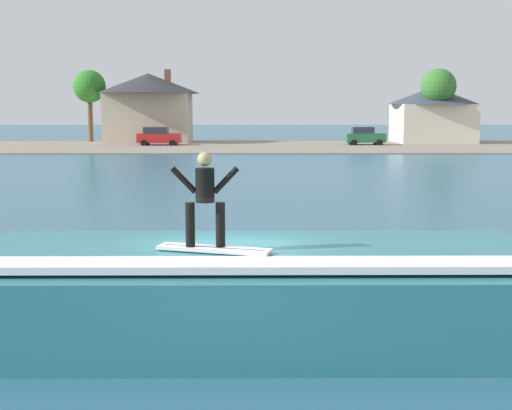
{
  "coord_description": "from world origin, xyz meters",
  "views": [
    {
      "loc": [
        0.43,
        -12.59,
        4.03
      ],
      "look_at": [
        0.54,
        2.56,
        1.86
      ],
      "focal_mm": 49.38,
      "sensor_mm": 36.0,
      "label": 1
    }
  ],
  "objects_px": {
    "car_far_shore": "(365,136)",
    "surfboard": "(214,249)",
    "tree_short_bushy": "(89,87)",
    "house_gabled_white": "(433,112)",
    "house_with_chimney": "(148,102)",
    "surfer": "(205,194)",
    "wave_crest": "(257,290)",
    "car_near_shore": "(159,136)",
    "tree_tall_bare": "(438,87)"
  },
  "relations": [
    {
      "from": "tree_short_bushy",
      "to": "surfboard",
      "type": "bearing_deg",
      "value": -75.56
    },
    {
      "from": "house_with_chimney",
      "to": "car_near_shore",
      "type": "bearing_deg",
      "value": -73.18
    },
    {
      "from": "car_near_shore",
      "to": "tree_tall_bare",
      "type": "xyz_separation_m",
      "value": [
        27.96,
        2.32,
        4.84
      ]
    },
    {
      "from": "car_far_shore",
      "to": "surfboard",
      "type": "bearing_deg",
      "value": -101.54
    },
    {
      "from": "car_near_shore",
      "to": "house_gabled_white",
      "type": "distance_m",
      "value": 28.73
    },
    {
      "from": "house_gabled_white",
      "to": "tree_tall_bare",
      "type": "xyz_separation_m",
      "value": [
        -0.22,
        -2.77,
        2.55
      ]
    },
    {
      "from": "car_near_shore",
      "to": "tree_short_bushy",
      "type": "distance_m",
      "value": 11.81
    },
    {
      "from": "surfboard",
      "to": "tree_short_bushy",
      "type": "height_order",
      "value": "tree_short_bushy"
    },
    {
      "from": "car_near_shore",
      "to": "tree_tall_bare",
      "type": "height_order",
      "value": "tree_tall_bare"
    },
    {
      "from": "wave_crest",
      "to": "house_with_chimney",
      "type": "relative_size",
      "value": 0.94
    },
    {
      "from": "surfer",
      "to": "car_far_shore",
      "type": "bearing_deg",
      "value": 78.31
    },
    {
      "from": "tree_tall_bare",
      "to": "house_gabled_white",
      "type": "bearing_deg",
      "value": 85.51
    },
    {
      "from": "surfboard",
      "to": "tree_short_bushy",
      "type": "distance_m",
      "value": 66.9
    },
    {
      "from": "car_far_shore",
      "to": "tree_short_bushy",
      "type": "bearing_deg",
      "value": 167.17
    },
    {
      "from": "wave_crest",
      "to": "tree_short_bushy",
      "type": "bearing_deg",
      "value": 105.18
    },
    {
      "from": "tree_tall_bare",
      "to": "tree_short_bushy",
      "type": "distance_m",
      "value": 36.45
    },
    {
      "from": "surfboard",
      "to": "tree_short_bushy",
      "type": "bearing_deg",
      "value": 104.44
    },
    {
      "from": "wave_crest",
      "to": "surfer",
      "type": "bearing_deg",
      "value": -148.19
    },
    {
      "from": "surfboard",
      "to": "car_near_shore",
      "type": "bearing_deg",
      "value": 98.34
    },
    {
      "from": "wave_crest",
      "to": "car_near_shore",
      "type": "height_order",
      "value": "car_near_shore"
    },
    {
      "from": "car_near_shore",
      "to": "car_far_shore",
      "type": "xyz_separation_m",
      "value": [
        20.33,
        0.46,
        -0.0
      ]
    },
    {
      "from": "surfer",
      "to": "tree_tall_bare",
      "type": "bearing_deg",
      "value": 71.86
    },
    {
      "from": "car_near_shore",
      "to": "house_with_chimney",
      "type": "height_order",
      "value": "house_with_chimney"
    },
    {
      "from": "house_with_chimney",
      "to": "tree_short_bushy",
      "type": "relative_size",
      "value": 1.41
    },
    {
      "from": "wave_crest",
      "to": "tree_tall_bare",
      "type": "xyz_separation_m",
      "value": [
        18.77,
        59.42,
        5.04
      ]
    },
    {
      "from": "surfer",
      "to": "car_far_shore",
      "type": "relative_size",
      "value": 0.42
    },
    {
      "from": "house_gabled_white",
      "to": "tree_short_bushy",
      "type": "distance_m",
      "value": 36.51
    },
    {
      "from": "surfboard",
      "to": "house_gabled_white",
      "type": "relative_size",
      "value": 0.21
    },
    {
      "from": "surfboard",
      "to": "tree_short_bushy",
      "type": "xyz_separation_m",
      "value": [
        -16.65,
        64.66,
        4.23
      ]
    },
    {
      "from": "car_far_shore",
      "to": "house_with_chimney",
      "type": "height_order",
      "value": "house_with_chimney"
    },
    {
      "from": "wave_crest",
      "to": "tree_tall_bare",
      "type": "distance_m",
      "value": 62.52
    },
    {
      "from": "surfer",
      "to": "house_gabled_white",
      "type": "xyz_separation_m",
      "value": [
        19.87,
        62.73,
        0.69
      ]
    },
    {
      "from": "surfer",
      "to": "car_near_shore",
      "type": "distance_m",
      "value": 58.26
    },
    {
      "from": "surfboard",
      "to": "surfer",
      "type": "height_order",
      "value": "surfer"
    },
    {
      "from": "surfboard",
      "to": "wave_crest",
      "type": "bearing_deg",
      "value": 39.92
    },
    {
      "from": "tree_tall_bare",
      "to": "surfboard",
      "type": "bearing_deg",
      "value": -108.0
    },
    {
      "from": "car_far_shore",
      "to": "house_gabled_white",
      "type": "xyz_separation_m",
      "value": [
        7.85,
        4.63,
        2.29
      ]
    },
    {
      "from": "house_with_chimney",
      "to": "tree_short_bushy",
      "type": "bearing_deg",
      "value": 169.92
    },
    {
      "from": "wave_crest",
      "to": "tree_tall_bare",
      "type": "height_order",
      "value": "tree_tall_bare"
    },
    {
      "from": "tree_tall_bare",
      "to": "house_with_chimney",
      "type": "bearing_deg",
      "value": 173.31
    },
    {
      "from": "house_with_chimney",
      "to": "house_gabled_white",
      "type": "bearing_deg",
      "value": -1.38
    },
    {
      "from": "surfer",
      "to": "car_near_shore",
      "type": "xyz_separation_m",
      "value": [
        -8.31,
        57.64,
        -1.6
      ]
    },
    {
      "from": "wave_crest",
      "to": "tree_short_bushy",
      "type": "height_order",
      "value": "tree_short_bushy"
    },
    {
      "from": "surfer",
      "to": "car_far_shore",
      "type": "xyz_separation_m",
      "value": [
        12.02,
        58.1,
        -1.6
      ]
    },
    {
      "from": "car_far_shore",
      "to": "wave_crest",
      "type": "bearing_deg",
      "value": -100.96
    },
    {
      "from": "house_with_chimney",
      "to": "wave_crest",
      "type": "bearing_deg",
      "value": -80.13
    },
    {
      "from": "surfer",
      "to": "house_gabled_white",
      "type": "bearing_deg",
      "value": 72.43
    },
    {
      "from": "car_near_shore",
      "to": "tree_tall_bare",
      "type": "bearing_deg",
      "value": 4.75
    },
    {
      "from": "surfboard",
      "to": "car_near_shore",
      "type": "height_order",
      "value": "car_near_shore"
    },
    {
      "from": "surfboard",
      "to": "house_gabled_white",
      "type": "bearing_deg",
      "value": 72.57
    }
  ]
}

